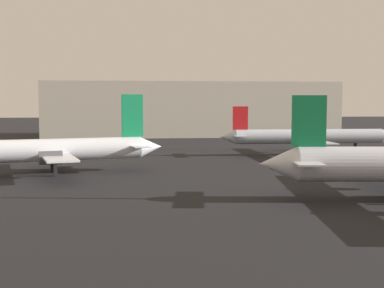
% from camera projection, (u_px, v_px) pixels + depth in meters
% --- Properties ---
extents(airplane_distant, '(29.73, 19.95, 9.81)m').
position_uv_depth(airplane_distant, '(46.00, 150.00, 62.07)').
color(airplane_distant, silver).
rests_on(airplane_distant, ground_plane).
extents(airplane_far_right, '(30.44, 24.02, 8.14)m').
position_uv_depth(airplane_far_right, '(308.00, 137.00, 85.46)').
color(airplane_far_right, '#B2BCCC').
rests_on(airplane_far_right, ground_plane).
extents(terminal_building, '(75.26, 21.12, 14.05)m').
position_uv_depth(terminal_building, '(191.00, 109.00, 136.53)').
color(terminal_building, beige).
rests_on(terminal_building, ground_plane).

